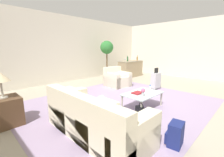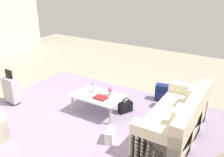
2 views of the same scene
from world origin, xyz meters
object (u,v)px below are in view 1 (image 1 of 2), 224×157
suitcase_silver (156,80)px  wine_glass_right_of_centre (137,58)px  couch (92,120)px  handbag_white (102,103)px  armchair (117,79)px  wine_bottle_amber (137,58)px  table_lamp (0,77)px  backpack_navy (175,134)px  potted_ficus (107,53)px  coffee_table (143,95)px  wine_glass_left_of_centre (131,59)px  flower_vase (143,91)px  wine_glass_leftmost (125,59)px  wine_bottle_green (128,59)px  side_table (5,112)px  coffee_table_book (138,93)px  handbag_black (141,112)px  bar_console (131,68)px  water_bottle (150,89)px

suitcase_silver → wine_glass_right_of_centre: bearing=49.5°
couch → handbag_white: 1.34m
armchair → wine_bottle_amber: 2.86m
table_lamp → backpack_navy: size_ratio=1.35×
wine_bottle_amber → potted_ficus: 1.92m
coffee_table → wine_glass_left_of_centre: bearing=41.2°
couch → flower_vase: size_ratio=10.40×
wine_glass_leftmost → backpack_navy: bearing=-132.3°
wine_bottle_green → wine_bottle_amber: same height
side_table → wine_bottle_amber: (6.75, 1.48, 0.73)m
coffee_table_book → flower_vase: (-0.10, -0.23, 0.11)m
wine_bottle_green → handbag_black: (-3.58, -3.29, -0.90)m
coffee_table_book → backpack_navy: 1.65m
bar_console → wine_glass_left_of_centre: wine_glass_left_of_centre is taller
flower_vase → wine_bottle_green: 4.56m
couch → table_lamp: (-1.01, 1.60, 0.72)m
flower_vase → wine_bottle_amber: size_ratio=0.68×
wine_glass_leftmost → wine_bottle_amber: 0.99m
wine_glass_left_of_centre → handbag_black: (-4.02, -3.37, -0.89)m
handbag_white → bar_console: bearing=28.6°
armchair → flower_vase: bearing=-123.4°
armchair → wine_bottle_amber: size_ratio=3.24×
coffee_table_book → handbag_white: 0.99m
flower_vase → wine_bottle_amber: bearing=36.9°
couch → wine_bottle_green: 5.79m
bar_console → handbag_white: bar_console is taller
handbag_black → backpack_navy: size_ratio=0.89×
table_lamp → wine_bottle_amber: wine_bottle_amber is taller
coffee_table → wine_glass_left_of_centre: wine_glass_left_of_centre is taller
coffee_table_book → armchair: bearing=58.3°
wine_glass_right_of_centre → suitcase_silver: (-2.03, -2.38, -0.66)m
suitcase_silver → handbag_white: (-2.78, 0.06, -0.23)m
suitcase_silver → handbag_white: size_ratio=2.37×
backpack_navy → table_lamp: bearing=122.8°
wine_glass_right_of_centre → suitcase_silver: size_ratio=0.18×
couch → coffee_table: couch is taller
armchair → backpack_navy: armchair is taller
coffee_table_book → wine_glass_left_of_centre: bearing=42.1°
table_lamp → potted_ficus: bearing=23.7°
armchair → wine_glass_leftmost: size_ratio=6.29×
couch → potted_ficus: size_ratio=1.07×
couch → armchair: 3.83m
flower_vase → bar_console: bar_console is taller
water_bottle → wine_bottle_green: size_ratio=0.68×
bar_console → flower_vase: bearing=-138.9°
table_lamp → wine_glass_left_of_centre: size_ratio=3.51×
wine_glass_leftmost → handbag_white: bearing=-148.3°
coffee_table → handbag_white: coffee_table is taller
water_bottle → wine_glass_left_of_centre: wine_glass_left_of_centre is taller
table_lamp → wine_glass_right_of_centre: table_lamp is taller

